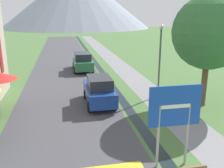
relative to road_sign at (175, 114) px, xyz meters
The scene contains 9 objects.
ground_plane 16.25m from the road_sign, 94.57° to the left, with size 160.00×160.00×0.00m, color #476B38.
road 26.42m from the road_sign, 98.26° to the left, with size 6.40×60.00×0.01m.
footpath 26.25m from the road_sign, 84.92° to the left, with size 2.20×60.00×0.01m.
drainage_channel 26.15m from the road_sign, 90.18° to the left, with size 0.60×60.00×0.00m.
road_sign is the anchor object (origin of this frame).
parked_car_near 7.49m from the road_sign, 103.16° to the left, with size 1.75×3.88×1.82m.
parked_car_far 17.37m from the road_sign, 96.23° to the left, with size 1.91×4.41×1.82m.
streetlamp 8.45m from the road_sign, 71.96° to the left, with size 0.28×0.28×4.91m.
tree_by_path 7.81m from the road_sign, 50.75° to the left, with size 4.41×4.41×6.75m.
Camera 1 is at (-2.58, -3.80, 5.64)m, focal length 40.00 mm.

